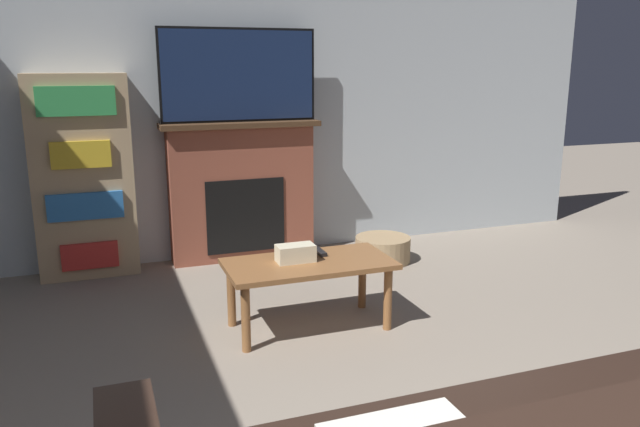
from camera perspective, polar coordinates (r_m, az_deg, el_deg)
The scene contains 8 objects.
wall_back at distance 5.06m, azimuth -5.93°, elevation 11.44°, with size 6.13×0.06×2.70m.
fireplace at distance 4.98m, azimuth -7.16°, elevation 2.10°, with size 1.23×0.28×1.09m.
tv at distance 4.86m, azimuth -7.42°, elevation 12.42°, with size 1.20×0.03×0.70m.
coffee_table at distance 3.65m, azimuth -1.03°, elevation -5.27°, with size 0.97×0.49×0.41m.
tissue_box at distance 3.62m, azimuth -2.26°, elevation -3.65°, with size 0.22×0.12×0.10m.
remote_control at distance 3.78m, azimuth -0.01°, elevation -3.52°, with size 0.04×0.15×0.02m.
bookshelf at distance 4.80m, azimuth -20.83°, elevation 3.12°, with size 0.69×0.29×1.47m.
storage_basket at distance 4.97m, azimuth 5.76°, elevation -3.26°, with size 0.43×0.43×0.20m.
Camera 1 is at (-1.25, -0.48, 1.53)m, focal length 35.00 mm.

